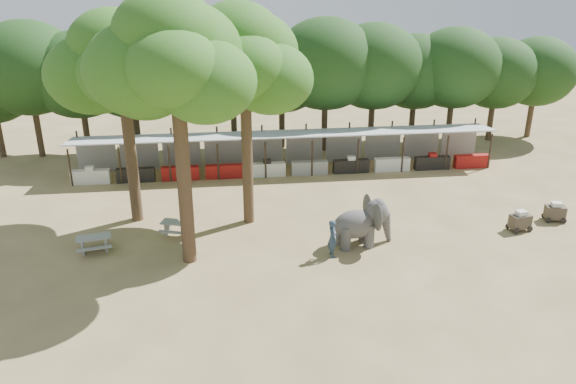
{
  "coord_description": "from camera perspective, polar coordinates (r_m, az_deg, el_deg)",
  "views": [
    {
      "loc": [
        -4.27,
        -21.57,
        12.76
      ],
      "look_at": [
        -1.0,
        5.0,
        2.0
      ],
      "focal_mm": 35.0,
      "sensor_mm": 36.0,
      "label": 1
    }
  ],
  "objects": [
    {
      "name": "vendor_stalls",
      "position": [
        37.5,
        -0.13,
        3.91
      ],
      "size": [
        28.0,
        2.99,
        2.8
      ],
      "color": "#ABAFB4",
      "rests_on": "ground"
    },
    {
      "name": "handler",
      "position": [
        26.5,
        4.54,
        -4.7
      ],
      "size": [
        0.49,
        0.7,
        1.85
      ],
      "primitive_type": "imported",
      "rotation": [
        0.0,
        0.0,
        1.64
      ],
      "color": "#26384C",
      "rests_on": "ground"
    },
    {
      "name": "yard_tree_center",
      "position": [
        24.1,
        -11.68,
        12.98
      ],
      "size": [
        7.1,
        6.9,
        12.04
      ],
      "color": "#332316",
      "rests_on": "ground"
    },
    {
      "name": "ground",
      "position": [
        25.42,
        3.65,
        -8.28
      ],
      "size": [
        100.0,
        100.0,
        0.0
      ],
      "primitive_type": "plane",
      "color": "brown",
      "rests_on": "ground"
    },
    {
      "name": "cart_front",
      "position": [
        31.48,
        22.51,
        -2.71
      ],
      "size": [
        1.25,
        0.94,
        1.11
      ],
      "rotation": [
        0.0,
        0.0,
        0.19
      ],
      "color": "#342B22",
      "rests_on": "ground"
    },
    {
      "name": "yard_tree_left",
      "position": [
        29.53,
        -16.79,
        12.11
      ],
      "size": [
        7.1,
        6.9,
        11.02
      ],
      "color": "#332316",
      "rests_on": "ground"
    },
    {
      "name": "elephant",
      "position": [
        27.6,
        7.59,
        -3.1
      ],
      "size": [
        3.16,
        2.38,
        2.37
      ],
      "rotation": [
        0.0,
        0.0,
        0.13
      ],
      "color": "#3E3C3C",
      "rests_on": "ground"
    },
    {
      "name": "backdrop_trees",
      "position": [
        41.44,
        -1.01,
        11.82
      ],
      "size": [
        46.46,
        5.95,
        8.33
      ],
      "color": "#332316",
      "rests_on": "ground"
    },
    {
      "name": "yard_tree_back",
      "position": [
        28.1,
        -4.75,
        13.19
      ],
      "size": [
        7.1,
        6.9,
        11.36
      ],
      "color": "#332316",
      "rests_on": "ground"
    },
    {
      "name": "cart_back",
      "position": [
        33.42,
        25.5,
        -1.82
      ],
      "size": [
        1.23,
        0.93,
        1.08
      ],
      "rotation": [
        0.0,
        0.0,
        -0.21
      ],
      "color": "#342B22",
      "rests_on": "ground"
    },
    {
      "name": "picnic_table_near",
      "position": [
        28.55,
        -19.11,
        -4.8
      ],
      "size": [
        1.85,
        1.73,
        0.8
      ],
      "rotation": [
        0.0,
        0.0,
        0.2
      ],
      "color": "gray",
      "rests_on": "ground"
    },
    {
      "name": "picnic_table_far",
      "position": [
        29.14,
        -11.25,
        -3.44
      ],
      "size": [
        1.86,
        1.76,
        0.76
      ],
      "rotation": [
        0.0,
        0.0,
        -0.31
      ],
      "color": "gray",
      "rests_on": "ground"
    }
  ]
}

